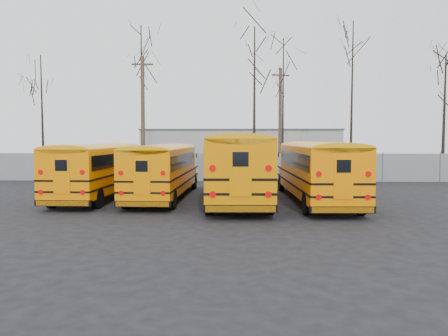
{
  "coord_description": "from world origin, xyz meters",
  "views": [
    {
      "loc": [
        1.87,
        -19.17,
        3.05
      ],
      "look_at": [
        1.11,
        2.32,
        1.6
      ],
      "focal_mm": 35.0,
      "sensor_mm": 36.0,
      "label": 1
    }
  ],
  "objects_px": {
    "bus_c": "(237,161)",
    "utility_pole_right": "(280,120)",
    "bus_a": "(100,166)",
    "bus_b": "(163,167)",
    "utility_pole_left": "(143,115)",
    "bus_d": "(317,167)"
  },
  "relations": [
    {
      "from": "bus_c",
      "to": "utility_pole_right",
      "type": "xyz_separation_m",
      "value": [
        3.6,
        16.84,
        2.72
      ]
    },
    {
      "from": "bus_a",
      "to": "bus_b",
      "type": "distance_m",
      "value": 3.28
    },
    {
      "from": "bus_b",
      "to": "utility_pole_left",
      "type": "bearing_deg",
      "value": 107.63
    },
    {
      "from": "bus_d",
      "to": "utility_pole_right",
      "type": "height_order",
      "value": "utility_pole_right"
    },
    {
      "from": "bus_a",
      "to": "utility_pole_left",
      "type": "bearing_deg",
      "value": 94.0
    },
    {
      "from": "bus_d",
      "to": "utility_pole_left",
      "type": "distance_m",
      "value": 18.3
    },
    {
      "from": "bus_b",
      "to": "bus_d",
      "type": "xyz_separation_m",
      "value": [
        7.51,
        -1.08,
        0.09
      ]
    },
    {
      "from": "bus_d",
      "to": "utility_pole_right",
      "type": "distance_m",
      "value": 17.47
    },
    {
      "from": "bus_b",
      "to": "bus_c",
      "type": "height_order",
      "value": "bus_c"
    },
    {
      "from": "bus_b",
      "to": "bus_d",
      "type": "distance_m",
      "value": 7.58
    },
    {
      "from": "utility_pole_left",
      "to": "utility_pole_right",
      "type": "distance_m",
      "value": 11.65
    },
    {
      "from": "bus_c",
      "to": "bus_d",
      "type": "bearing_deg",
      "value": -7.45
    },
    {
      "from": "utility_pole_left",
      "to": "bus_d",
      "type": "bearing_deg",
      "value": -53.09
    },
    {
      "from": "bus_c",
      "to": "bus_d",
      "type": "distance_m",
      "value": 3.8
    },
    {
      "from": "bus_b",
      "to": "bus_c",
      "type": "xyz_separation_m",
      "value": [
        3.74,
        -0.7,
        0.3
      ]
    },
    {
      "from": "bus_a",
      "to": "bus_c",
      "type": "height_order",
      "value": "bus_c"
    },
    {
      "from": "bus_a",
      "to": "bus_d",
      "type": "distance_m",
      "value": 10.85
    },
    {
      "from": "bus_c",
      "to": "bus_b",
      "type": "bearing_deg",
      "value": 167.73
    },
    {
      "from": "bus_c",
      "to": "utility_pole_right",
      "type": "distance_m",
      "value": 17.43
    },
    {
      "from": "bus_d",
      "to": "utility_pole_right",
      "type": "bearing_deg",
      "value": 88.73
    },
    {
      "from": "bus_a",
      "to": "bus_c",
      "type": "bearing_deg",
      "value": -5.23
    },
    {
      "from": "bus_b",
      "to": "bus_d",
      "type": "relative_size",
      "value": 0.95
    }
  ]
}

